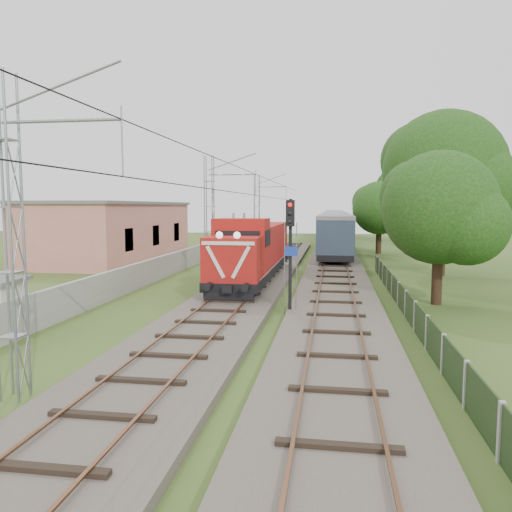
# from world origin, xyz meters

# --- Properties ---
(ground) EXTENTS (140.00, 140.00, 0.00)m
(ground) POSITION_xyz_m (0.00, 0.00, 0.00)
(ground) COLOR #384E1D
(ground) RESTS_ON ground
(track_main) EXTENTS (4.20, 70.00, 0.45)m
(track_main) POSITION_xyz_m (0.00, 7.00, 0.18)
(track_main) COLOR #6B6054
(track_main) RESTS_ON ground
(track_side) EXTENTS (4.20, 80.00, 0.45)m
(track_side) POSITION_xyz_m (5.00, 20.00, 0.18)
(track_side) COLOR #6B6054
(track_side) RESTS_ON ground
(catenary) EXTENTS (3.31, 70.00, 8.00)m
(catenary) POSITION_xyz_m (-2.95, 12.00, 4.05)
(catenary) COLOR gray
(catenary) RESTS_ON ground
(boundary_wall) EXTENTS (0.25, 40.00, 1.50)m
(boundary_wall) POSITION_xyz_m (-6.50, 12.00, 0.75)
(boundary_wall) COLOR #9E9E99
(boundary_wall) RESTS_ON ground
(station_building) EXTENTS (8.40, 20.40, 5.22)m
(station_building) POSITION_xyz_m (-15.00, 24.00, 2.63)
(station_building) COLOR tan
(station_building) RESTS_ON ground
(fence) EXTENTS (0.12, 32.00, 1.20)m
(fence) POSITION_xyz_m (8.00, 3.00, 0.60)
(fence) COLOR black
(fence) RESTS_ON ground
(locomotive) EXTENTS (2.79, 15.93, 4.05)m
(locomotive) POSITION_xyz_m (0.00, 11.39, 2.12)
(locomotive) COLOR black
(locomotive) RESTS_ON ground
(coach_rake) EXTENTS (2.97, 66.13, 3.43)m
(coach_rake) POSITION_xyz_m (5.00, 51.67, 2.47)
(coach_rake) COLOR black
(coach_rake) RESTS_ON ground
(signal_post) EXTENTS (0.57, 0.44, 5.13)m
(signal_post) POSITION_xyz_m (3.00, 2.43, 3.53)
(signal_post) COLOR black
(signal_post) RESTS_ON ground
(tree_a) EXTENTS (5.79, 5.51, 7.50)m
(tree_a) POSITION_xyz_m (9.97, 6.23, 4.68)
(tree_a) COLOR #3A2217
(tree_a) RESTS_ON ground
(tree_b) EXTENTS (8.76, 8.34, 11.36)m
(tree_b) POSITION_xyz_m (12.40, 17.11, 7.09)
(tree_b) COLOR #3A2217
(tree_b) RESTS_ON ground
(tree_c) EXTENTS (5.67, 5.40, 7.36)m
(tree_c) POSITION_xyz_m (9.48, 32.91, 4.58)
(tree_c) COLOR #3A2217
(tree_c) RESTS_ON ground
(tree_d) EXTENTS (7.97, 7.59, 10.33)m
(tree_d) POSITION_xyz_m (14.31, 49.36, 6.44)
(tree_d) COLOR #3A2217
(tree_d) RESTS_ON ground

